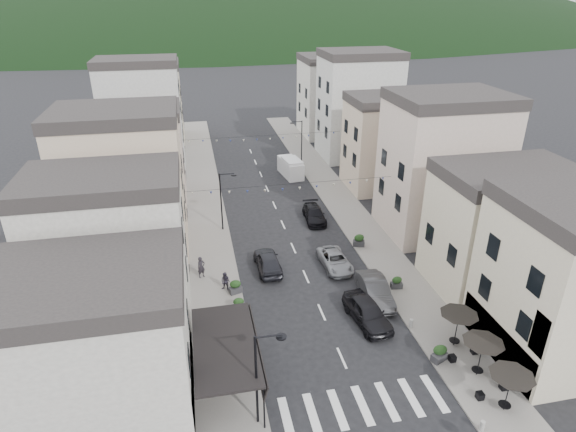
# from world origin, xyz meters

# --- Properties ---
(sidewalk_left) EXTENTS (4.00, 76.00, 0.12)m
(sidewalk_left) POSITION_xyz_m (-7.50, 32.00, 0.06)
(sidewalk_left) COLOR slate
(sidewalk_left) RESTS_ON ground
(sidewalk_right) EXTENTS (4.00, 76.00, 0.12)m
(sidewalk_right) POSITION_xyz_m (7.50, 32.00, 0.06)
(sidewalk_right) COLOR slate
(sidewalk_right) RESTS_ON ground
(hill_backdrop) EXTENTS (640.00, 360.00, 70.00)m
(hill_backdrop) POSITION_xyz_m (0.00, 300.00, 0.00)
(hill_backdrop) COLOR black
(hill_backdrop) RESTS_ON ground
(boutique_building) EXTENTS (12.00, 8.00, 8.00)m
(boutique_building) POSITION_xyz_m (-15.50, 5.00, 4.00)
(boutique_building) COLOR #A7A299
(boutique_building) RESTS_ON ground
(boutique_awning) EXTENTS (3.77, 7.50, 3.28)m
(boutique_awning) POSITION_xyz_m (-7.25, 5.00, 3.11)
(boutique_awning) COLOR black
(boutique_awning) RESTS_ON ground
(buildings_row_left) EXTENTS (10.20, 54.16, 14.00)m
(buildings_row_left) POSITION_xyz_m (-14.50, 37.75, 6.12)
(buildings_row_left) COLOR #A7A299
(buildings_row_left) RESTS_ON ground
(buildings_row_right) EXTENTS (10.20, 54.16, 14.50)m
(buildings_row_right) POSITION_xyz_m (14.50, 36.59, 6.32)
(buildings_row_right) COLOR #C0B399
(buildings_row_right) RESTS_ON ground
(cafe_terrace) EXTENTS (2.50, 8.10, 2.53)m
(cafe_terrace) POSITION_xyz_m (7.70, 2.80, 2.36)
(cafe_terrace) COLOR black
(cafe_terrace) RESTS_ON ground
(streetlamp_left_near) EXTENTS (1.70, 0.56, 6.00)m
(streetlamp_left_near) POSITION_xyz_m (-5.82, 2.00, 3.70)
(streetlamp_left_near) COLOR black
(streetlamp_left_near) RESTS_ON ground
(streetlamp_left_far) EXTENTS (1.70, 0.56, 6.00)m
(streetlamp_left_far) POSITION_xyz_m (-5.82, 26.00, 3.70)
(streetlamp_left_far) COLOR black
(streetlamp_left_far) RESTS_ON ground
(streetlamp_right_far) EXTENTS (1.70, 0.56, 6.00)m
(streetlamp_right_far) POSITION_xyz_m (5.82, 44.00, 3.70)
(streetlamp_right_far) COLOR black
(streetlamp_right_far) RESTS_ON ground
(bollards) EXTENTS (11.66, 10.26, 0.60)m
(bollards) POSITION_xyz_m (0.00, 5.50, 0.42)
(bollards) COLOR gray
(bollards) RESTS_ON ground
(bunting_near) EXTENTS (19.00, 0.28, 0.62)m
(bunting_near) POSITION_xyz_m (0.00, 22.00, 5.65)
(bunting_near) COLOR black
(bunting_near) RESTS_ON ground
(bunting_far) EXTENTS (19.00, 0.28, 0.62)m
(bunting_far) POSITION_xyz_m (0.00, 38.00, 5.65)
(bunting_far) COLOR black
(bunting_far) RESTS_ON ground
(parked_car_a) EXTENTS (2.71, 5.27, 1.72)m
(parked_car_a) POSITION_xyz_m (2.88, 9.28, 0.86)
(parked_car_a) COLOR black
(parked_car_a) RESTS_ON ground
(parked_car_b) EXTENTS (2.04, 5.19, 1.68)m
(parked_car_b) POSITION_xyz_m (4.42, 11.76, 0.84)
(parked_car_b) COLOR #323134
(parked_car_b) RESTS_ON ground
(parked_car_c) EXTENTS (2.41, 4.83, 1.31)m
(parked_car_c) POSITION_xyz_m (2.80, 17.00, 0.66)
(parked_car_c) COLOR gray
(parked_car_c) RESTS_ON ground
(parked_car_d) EXTENTS (2.22, 4.91, 1.40)m
(parked_car_d) POSITION_xyz_m (3.36, 26.36, 0.70)
(parked_car_d) COLOR black
(parked_car_d) RESTS_ON ground
(parked_car_e) EXTENTS (2.05, 4.85, 1.64)m
(parked_car_e) POSITION_xyz_m (-2.92, 17.73, 0.82)
(parked_car_e) COLOR black
(parked_car_e) RESTS_ON ground
(delivery_van) EXTENTS (2.61, 5.18, 2.38)m
(delivery_van) POSITION_xyz_m (3.70, 39.78, 1.17)
(delivery_van) COLOR silver
(delivery_van) RESTS_ON ground
(pedestrian_a) EXTENTS (0.81, 0.71, 1.86)m
(pedestrian_a) POSITION_xyz_m (-8.51, 17.53, 1.05)
(pedestrian_a) COLOR black
(pedestrian_a) RESTS_ON sidewalk_left
(pedestrian_b) EXTENTS (0.96, 0.91, 1.57)m
(pedestrian_b) POSITION_xyz_m (-6.72, 15.21, 0.91)
(pedestrian_b) COLOR #24202B
(pedestrian_b) RESTS_ON sidewalk_left
(planter_la) EXTENTS (1.04, 0.83, 1.02)m
(planter_la) POSITION_xyz_m (-6.00, 12.39, 0.62)
(planter_la) COLOR #333336
(planter_la) RESTS_ON sidewalk_left
(planter_lb) EXTENTS (1.12, 0.83, 1.12)m
(planter_lb) POSITION_xyz_m (-6.00, 14.68, 0.66)
(planter_lb) COLOR #2F2F31
(planter_lb) RESTS_ON sidewalk_left
(planter_ra) EXTENTS (1.19, 0.95, 1.17)m
(planter_ra) POSITION_xyz_m (6.00, 4.44, 0.69)
(planter_ra) COLOR #2E2D30
(planter_ra) RESTS_ON sidewalk_right
(planter_rb) EXTENTS (0.97, 0.60, 1.02)m
(planter_rb) POSITION_xyz_m (6.65, 12.77, 0.62)
(planter_rb) COLOR #2E2E30
(planter_rb) RESTS_ON sidewalk_right
(planter_rc) EXTENTS (1.18, 0.87, 1.18)m
(planter_rc) POSITION_xyz_m (6.00, 20.00, 0.69)
(planter_rc) COLOR #2B2B2D
(planter_rc) RESTS_ON sidewalk_right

